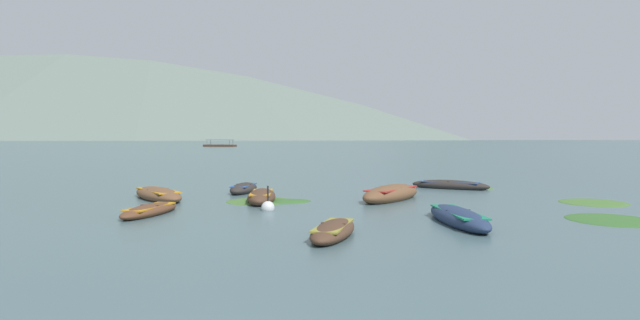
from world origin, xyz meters
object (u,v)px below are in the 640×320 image
object	(u,v)px
rowboat_4	(450,185)
rowboat_3	(158,194)
rowboat_5	(458,217)
rowboat_7	(150,210)
rowboat_1	(391,194)
rowboat_2	(333,231)
mooring_buoy	(268,207)
rowboat_0	(262,197)
rowboat_6	(244,189)
ferry_0	(220,145)

from	to	relation	value
rowboat_4	rowboat_3	bearing A→B (deg)	-164.75
rowboat_5	rowboat_7	bearing A→B (deg)	166.38
rowboat_3	rowboat_7	distance (m)	4.66
rowboat_1	rowboat_2	distance (m)	8.69
rowboat_4	rowboat_7	xyz separation A→B (m)	(-13.22, -8.42, -0.04)
rowboat_1	mooring_buoy	size ratio (longest dim) A/B	4.31
rowboat_1	rowboat_3	xyz separation A→B (m)	(-10.08, 0.80, -0.05)
rowboat_0	rowboat_4	size ratio (longest dim) A/B	0.88
rowboat_1	rowboat_6	bearing A→B (deg)	152.76
rowboat_5	rowboat_3	bearing A→B (deg)	147.35
rowboat_1	rowboat_7	size ratio (longest dim) A/B	1.31
rowboat_3	rowboat_6	size ratio (longest dim) A/B	1.40
rowboat_0	rowboat_3	distance (m)	4.72
mooring_buoy	rowboat_3	bearing A→B (deg)	142.43
rowboat_2	rowboat_6	bearing A→B (deg)	106.65
rowboat_0	rowboat_4	distance (m)	10.84
rowboat_7	rowboat_6	bearing A→B (deg)	70.33
rowboat_1	rowboat_7	world-z (taller)	rowboat_1
rowboat_0	mooring_buoy	xyz separation A→B (m)	(0.38, -2.53, -0.10)
rowboat_0	rowboat_6	xyz separation A→B (m)	(-1.09, 3.86, -0.03)
ferry_0	rowboat_3	bearing A→B (deg)	-83.15
rowboat_5	ferry_0	bearing A→B (deg)	100.47
rowboat_5	ferry_0	xyz separation A→B (m)	(-28.83, 156.03, 0.26)
rowboat_7	ferry_0	world-z (taller)	ferry_0
rowboat_2	ferry_0	world-z (taller)	ferry_0
rowboat_4	rowboat_5	size ratio (longest dim) A/B	0.90
rowboat_0	rowboat_2	bearing A→B (deg)	-72.91
rowboat_6	rowboat_7	distance (m)	7.62
rowboat_2	rowboat_4	distance (m)	14.64
rowboat_3	rowboat_5	size ratio (longest dim) A/B	1.01
rowboat_4	rowboat_7	bearing A→B (deg)	-147.51
rowboat_7	ferry_0	bearing A→B (deg)	96.98
rowboat_1	ferry_0	xyz separation A→B (m)	(-27.98, 149.83, 0.20)
rowboat_7	ferry_0	distance (m)	154.74
rowboat_6	mooring_buoy	xyz separation A→B (m)	(1.47, -6.40, -0.07)
rowboat_1	rowboat_3	world-z (taller)	rowboat_1
rowboat_5	rowboat_6	xyz separation A→B (m)	(-7.47, 9.61, -0.01)
rowboat_6	rowboat_7	size ratio (longest dim) A/B	0.94
rowboat_3	rowboat_6	world-z (taller)	rowboat_3
rowboat_6	rowboat_5	bearing A→B (deg)	-52.13
mooring_buoy	rowboat_0	bearing A→B (deg)	98.45
rowboat_4	rowboat_6	bearing A→B (deg)	-173.35
rowboat_3	rowboat_7	size ratio (longest dim) A/B	1.32
rowboat_7	mooring_buoy	bearing A→B (deg)	10.94
rowboat_1	rowboat_5	world-z (taller)	rowboat_1
rowboat_0	rowboat_3	world-z (taller)	rowboat_0
rowboat_7	ferry_0	xyz separation A→B (m)	(-18.79, 153.59, 0.30)
rowboat_4	ferry_0	bearing A→B (deg)	102.43
rowboat_4	rowboat_5	bearing A→B (deg)	-106.36
rowboat_4	ferry_0	distance (m)	148.66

